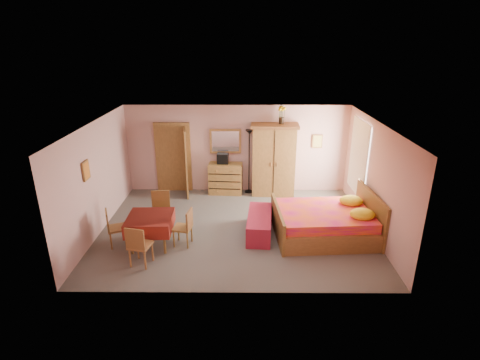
{
  "coord_description": "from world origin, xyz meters",
  "views": [
    {
      "loc": [
        0.16,
        -8.18,
        4.36
      ],
      "look_at": [
        0.1,
        0.3,
        1.15
      ],
      "focal_mm": 28.0,
      "sensor_mm": 36.0,
      "label": 1
    }
  ],
  "objects_px": {
    "floor_lamp": "(249,162)",
    "chair_north": "(161,212)",
    "wardrobe": "(274,160)",
    "dining_table": "(151,231)",
    "chest_of_drawers": "(226,179)",
    "sunflower_vase": "(282,115)",
    "wall_mirror": "(225,141)",
    "chair_south": "(140,245)",
    "chair_east": "(182,227)",
    "stereo": "(223,158)",
    "chair_west": "(117,228)",
    "bed": "(324,215)",
    "bench": "(259,224)"
  },
  "relations": [
    {
      "from": "bench",
      "to": "dining_table",
      "type": "height_order",
      "value": "dining_table"
    },
    {
      "from": "chair_south",
      "to": "stereo",
      "type": "bearing_deg",
      "value": 81.97
    },
    {
      "from": "bed",
      "to": "wall_mirror",
      "type": "bearing_deg",
      "value": 126.94
    },
    {
      "from": "chest_of_drawers",
      "to": "chair_east",
      "type": "bearing_deg",
      "value": -101.46
    },
    {
      "from": "stereo",
      "to": "chair_west",
      "type": "xyz_separation_m",
      "value": [
        -2.21,
        -3.09,
        -0.64
      ]
    },
    {
      "from": "wall_mirror",
      "to": "stereo",
      "type": "xyz_separation_m",
      "value": [
        -0.08,
        -0.17,
        -0.47
      ]
    },
    {
      "from": "sunflower_vase",
      "to": "bed",
      "type": "relative_size",
      "value": 0.22
    },
    {
      "from": "chair_south",
      "to": "chair_east",
      "type": "height_order",
      "value": "chair_south"
    },
    {
      "from": "bench",
      "to": "chair_east",
      "type": "relative_size",
      "value": 1.73
    },
    {
      "from": "floor_lamp",
      "to": "bench",
      "type": "relative_size",
      "value": 1.3
    },
    {
      "from": "wall_mirror",
      "to": "chair_south",
      "type": "relative_size",
      "value": 1.02
    },
    {
      "from": "wardrobe",
      "to": "bench",
      "type": "xyz_separation_m",
      "value": [
        -0.5,
        -2.47,
        -0.81
      ]
    },
    {
      "from": "wardrobe",
      "to": "chair_north",
      "type": "relative_size",
      "value": 2.22
    },
    {
      "from": "stereo",
      "to": "sunflower_vase",
      "type": "height_order",
      "value": "sunflower_vase"
    },
    {
      "from": "floor_lamp",
      "to": "chair_north",
      "type": "xyz_separation_m",
      "value": [
        -2.15,
        -2.42,
        -0.48
      ]
    },
    {
      "from": "floor_lamp",
      "to": "chair_south",
      "type": "distance_m",
      "value": 4.53
    },
    {
      "from": "chest_of_drawers",
      "to": "floor_lamp",
      "type": "xyz_separation_m",
      "value": [
        0.7,
        0.08,
        0.5
      ]
    },
    {
      "from": "bench",
      "to": "dining_table",
      "type": "bearing_deg",
      "value": -167.18
    },
    {
      "from": "bench",
      "to": "chair_north",
      "type": "bearing_deg",
      "value": 176.02
    },
    {
      "from": "floor_lamp",
      "to": "chair_north",
      "type": "height_order",
      "value": "floor_lamp"
    },
    {
      "from": "chest_of_drawers",
      "to": "wall_mirror",
      "type": "height_order",
      "value": "wall_mirror"
    },
    {
      "from": "wardrobe",
      "to": "dining_table",
      "type": "height_order",
      "value": "wardrobe"
    },
    {
      "from": "sunflower_vase",
      "to": "chair_west",
      "type": "height_order",
      "value": "sunflower_vase"
    },
    {
      "from": "bed",
      "to": "chair_south",
      "type": "height_order",
      "value": "bed"
    },
    {
      "from": "chest_of_drawers",
      "to": "dining_table",
      "type": "xyz_separation_m",
      "value": [
        -1.53,
        -3.06,
        -0.1
      ]
    },
    {
      "from": "wardrobe",
      "to": "dining_table",
      "type": "xyz_separation_m",
      "value": [
        -2.94,
        -3.02,
        -0.7
      ]
    },
    {
      "from": "chest_of_drawers",
      "to": "dining_table",
      "type": "distance_m",
      "value": 3.43
    },
    {
      "from": "bed",
      "to": "dining_table",
      "type": "relative_size",
      "value": 2.35
    },
    {
      "from": "sunflower_vase",
      "to": "chair_north",
      "type": "height_order",
      "value": "sunflower_vase"
    },
    {
      "from": "chest_of_drawers",
      "to": "floor_lamp",
      "type": "height_order",
      "value": "floor_lamp"
    },
    {
      "from": "stereo",
      "to": "chair_west",
      "type": "height_order",
      "value": "stereo"
    },
    {
      "from": "wall_mirror",
      "to": "bench",
      "type": "bearing_deg",
      "value": -72.5
    },
    {
      "from": "stereo",
      "to": "bench",
      "type": "bearing_deg",
      "value": -68.83
    },
    {
      "from": "sunflower_vase",
      "to": "bed",
      "type": "height_order",
      "value": "sunflower_vase"
    },
    {
      "from": "chest_of_drawers",
      "to": "bench",
      "type": "height_order",
      "value": "chest_of_drawers"
    },
    {
      "from": "chest_of_drawers",
      "to": "dining_table",
      "type": "height_order",
      "value": "chest_of_drawers"
    },
    {
      "from": "bed",
      "to": "sunflower_vase",
      "type": "bearing_deg",
      "value": 103.6
    },
    {
      "from": "wardrobe",
      "to": "chair_east",
      "type": "height_order",
      "value": "wardrobe"
    },
    {
      "from": "stereo",
      "to": "sunflower_vase",
      "type": "distance_m",
      "value": 2.11
    },
    {
      "from": "dining_table",
      "to": "chair_north",
      "type": "bearing_deg",
      "value": 83.94
    },
    {
      "from": "wall_mirror",
      "to": "sunflower_vase",
      "type": "height_order",
      "value": "sunflower_vase"
    },
    {
      "from": "wall_mirror",
      "to": "chair_west",
      "type": "bearing_deg",
      "value": -126.05
    },
    {
      "from": "floor_lamp",
      "to": "wardrobe",
      "type": "height_order",
      "value": "wardrobe"
    },
    {
      "from": "chest_of_drawers",
      "to": "wardrobe",
      "type": "distance_m",
      "value": 1.53
    },
    {
      "from": "chair_north",
      "to": "bench",
      "type": "bearing_deg",
      "value": 170.54
    },
    {
      "from": "wall_mirror",
      "to": "sunflower_vase",
      "type": "xyz_separation_m",
      "value": [
        1.59,
        -0.2,
        0.82
      ]
    },
    {
      "from": "chair_west",
      "to": "bed",
      "type": "bearing_deg",
      "value": 73.93
    },
    {
      "from": "sunflower_vase",
      "to": "chair_east",
      "type": "height_order",
      "value": "sunflower_vase"
    },
    {
      "from": "stereo",
      "to": "chair_north",
      "type": "relative_size",
      "value": 0.34
    },
    {
      "from": "wardrobe",
      "to": "chair_south",
      "type": "height_order",
      "value": "wardrobe"
    }
  ]
}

